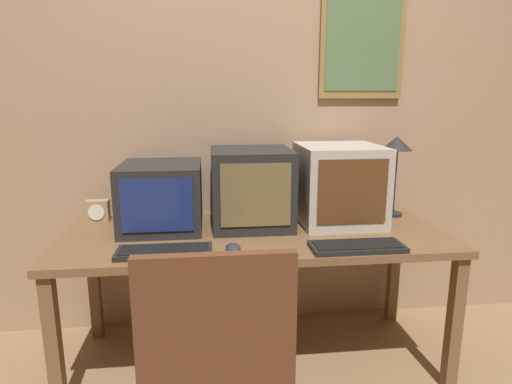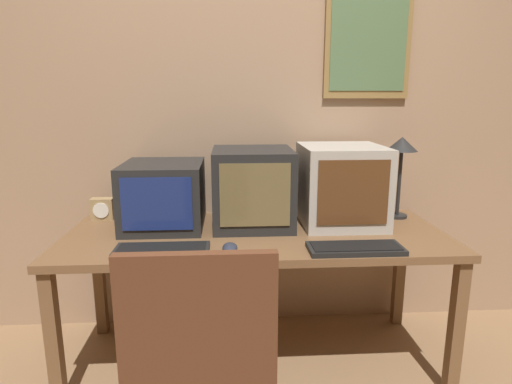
# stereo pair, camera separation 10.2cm
# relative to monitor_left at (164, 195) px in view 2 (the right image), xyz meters

# --- Properties ---
(wall_back) EXTENTS (8.00, 0.08, 2.60)m
(wall_back) POSITION_rel_monitor_left_xyz_m (0.47, 0.32, 0.43)
(wall_back) COLOR tan
(wall_back) RESTS_ON ground_plane
(desk) EXTENTS (1.87, 0.75, 0.70)m
(desk) POSITION_rel_monitor_left_xyz_m (0.46, -0.14, -0.23)
(desk) COLOR brown
(desk) RESTS_ON ground_plane
(monitor_left) EXTENTS (0.40, 0.45, 0.33)m
(monitor_left) POSITION_rel_monitor_left_xyz_m (0.00, 0.00, 0.00)
(monitor_left) COLOR black
(monitor_left) RESTS_ON desk
(monitor_center) EXTENTS (0.40, 0.43, 0.40)m
(monitor_center) POSITION_rel_monitor_left_xyz_m (0.46, -0.00, 0.03)
(monitor_center) COLOR black
(monitor_center) RESTS_ON desk
(monitor_right) EXTENTS (0.42, 0.45, 0.41)m
(monitor_right) POSITION_rel_monitor_left_xyz_m (0.92, -0.00, 0.04)
(monitor_right) COLOR #B7B2A8
(monitor_right) RESTS_ON desk
(keyboard_main) EXTENTS (0.41, 0.15, 0.03)m
(keyboard_main) POSITION_rel_monitor_left_xyz_m (0.04, -0.39, -0.15)
(keyboard_main) COLOR black
(keyboard_main) RESTS_ON desk
(keyboard_side) EXTENTS (0.41, 0.16, 0.03)m
(keyboard_side) POSITION_rel_monitor_left_xyz_m (0.88, -0.43, -0.15)
(keyboard_side) COLOR black
(keyboard_side) RESTS_ON desk
(mouse_near_keyboard) EXTENTS (0.07, 0.11, 0.04)m
(mouse_near_keyboard) POSITION_rel_monitor_left_xyz_m (0.34, -0.41, -0.15)
(mouse_near_keyboard) COLOR #282D3D
(mouse_near_keyboard) RESTS_ON desk
(desk_clock) EXTENTS (0.12, 0.07, 0.12)m
(desk_clock) POSITION_rel_monitor_left_xyz_m (-0.36, 0.14, -0.11)
(desk_clock) COLOR #A38456
(desk_clock) RESTS_ON desk
(desk_lamp) EXTENTS (0.17, 0.17, 0.45)m
(desk_lamp) POSITION_rel_monitor_left_xyz_m (1.27, 0.08, 0.20)
(desk_lamp) COLOR black
(desk_lamp) RESTS_ON desk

